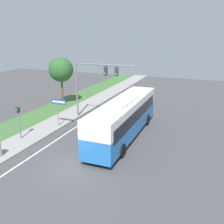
# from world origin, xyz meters

# --- Properties ---
(ground_plane) EXTENTS (80.00, 80.00, 0.00)m
(ground_plane) POSITION_xyz_m (0.00, 0.00, 0.00)
(ground_plane) COLOR #424244
(sidewalk) EXTENTS (2.80, 80.00, 0.12)m
(sidewalk) POSITION_xyz_m (-6.20, 0.00, 0.06)
(sidewalk) COLOR gray
(sidewalk) RESTS_ON ground_plane
(lane_divider_near) EXTENTS (0.14, 30.00, 0.01)m
(lane_divider_near) POSITION_xyz_m (-3.60, 0.00, 0.00)
(lane_divider_near) COLOR silver
(lane_divider_near) RESTS_ON ground_plane
(bus) EXTENTS (2.60, 12.40, 3.63)m
(bus) POSITION_xyz_m (1.69, 5.99, 1.98)
(bus) COLOR #236BB7
(bus) RESTS_ON ground_plane
(signal_gantry) EXTENTS (6.56, 0.41, 6.20)m
(signal_gantry) POSITION_xyz_m (-3.03, 9.46, 4.46)
(signal_gantry) COLOR slate
(signal_gantry) RESTS_ON ground_plane
(pedestrian_signal) EXTENTS (0.28, 0.34, 2.97)m
(pedestrian_signal) POSITION_xyz_m (-6.55, 1.94, 2.03)
(pedestrian_signal) COLOR slate
(pedestrian_signal) RESTS_ON ground_plane
(street_sign) EXTENTS (1.66, 0.08, 2.90)m
(street_sign) POSITION_xyz_m (-5.19, 5.95, 2.13)
(street_sign) COLOR slate
(street_sign) RESTS_ON ground_plane
(roadside_tree) EXTENTS (3.08, 3.08, 6.09)m
(roadside_tree) POSITION_xyz_m (-9.24, 12.95, 4.63)
(roadside_tree) COLOR brown
(roadside_tree) RESTS_ON grass_verge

